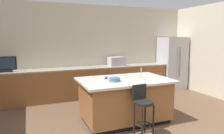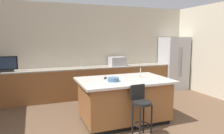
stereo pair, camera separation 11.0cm
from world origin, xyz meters
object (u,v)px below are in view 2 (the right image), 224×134
object	(u,v)px
fruit_bowl	(113,79)
tv_monitor	(7,65)
cell_phone	(113,79)
kitchen_island	(124,100)
tv_remote	(105,78)
refrigerator	(174,63)
bar_stool_center	(141,107)
microwave	(117,61)

from	to	relation	value
fruit_bowl	tv_monitor	bearing A→B (deg)	134.65
fruit_bowl	cell_phone	size ratio (longest dim) A/B	1.49
kitchen_island	tv_remote	world-z (taller)	tv_remote
fruit_bowl	tv_remote	bearing A→B (deg)	97.89
fruit_bowl	refrigerator	bearing A→B (deg)	34.85
kitchen_island	fruit_bowl	world-z (taller)	fruit_bowl
cell_phone	tv_remote	bearing A→B (deg)	155.49
tv_remote	refrigerator	bearing A→B (deg)	54.73
kitchen_island	tv_remote	size ratio (longest dim) A/B	11.30
kitchen_island	cell_phone	xyz separation A→B (m)	(-0.20, 0.10, 0.45)
tv_remote	fruit_bowl	bearing A→B (deg)	-57.23
cell_phone	tv_monitor	bearing A→B (deg)	157.29
bar_stool_center	cell_phone	distance (m)	0.96
bar_stool_center	tv_remote	size ratio (longest dim) A/B	5.54
tv_monitor	bar_stool_center	bearing A→B (deg)	-49.14
bar_stool_center	cell_phone	world-z (taller)	bar_stool_center
tv_monitor	bar_stool_center	world-z (taller)	tv_monitor
tv_monitor	fruit_bowl	world-z (taller)	tv_monitor
refrigerator	tv_remote	distance (m)	3.64
kitchen_island	tv_remote	xyz separation A→B (m)	(-0.34, 0.22, 0.46)
kitchen_island	tv_monitor	size ratio (longest dim) A/B	3.60
fruit_bowl	cell_phone	distance (m)	0.25
microwave	cell_phone	distance (m)	2.19
fruit_bowl	tv_remote	xyz separation A→B (m)	(-0.05, 0.35, -0.03)
fruit_bowl	tv_remote	size ratio (longest dim) A/B	1.31
refrigerator	microwave	world-z (taller)	refrigerator
tv_monitor	cell_phone	xyz separation A→B (m)	(2.22, -1.94, -0.18)
refrigerator	tv_monitor	distance (m)	5.25
microwave	fruit_bowl	world-z (taller)	microwave
tv_monitor	tv_remote	distance (m)	2.77
microwave	tv_remote	size ratio (longest dim) A/B	2.82
tv_monitor	cell_phone	bearing A→B (deg)	-41.04
microwave	tv_monitor	xyz separation A→B (m)	(-3.13, -0.05, 0.05)
kitchen_island	cell_phone	distance (m)	0.51
kitchen_island	cell_phone	size ratio (longest dim) A/B	12.80
microwave	tv_monitor	world-z (taller)	tv_monitor
microwave	bar_stool_center	bearing A→B (deg)	-103.93
bar_stool_center	tv_remote	bearing A→B (deg)	103.10
tv_monitor	fruit_bowl	bearing A→B (deg)	-45.35
fruit_bowl	tv_remote	world-z (taller)	fruit_bowl
bar_stool_center	tv_remote	xyz separation A→B (m)	(-0.34, 0.99, 0.37)
microwave	bar_stool_center	distance (m)	2.98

